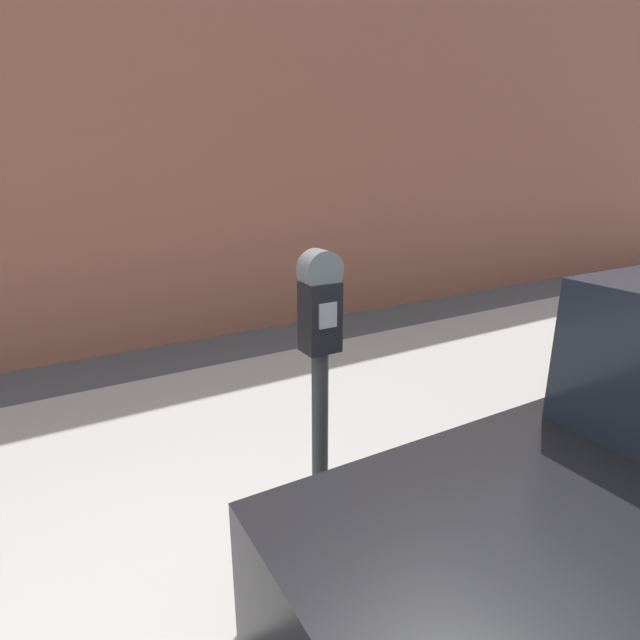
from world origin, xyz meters
name	(u,v)px	position (x,y,z in m)	size (l,w,h in m)	color
sidewalk	(191,464)	(0.00, 2.20, 0.06)	(24.00, 2.80, 0.11)	#9E9B96
building_facade	(81,42)	(0.00, 4.85, 2.98)	(24.00, 0.30, 5.96)	#935642
parking_meter	(320,364)	(0.34, 1.12, 1.06)	(0.18, 0.13, 1.46)	#2D2D30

